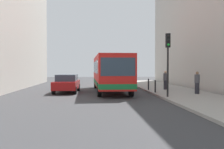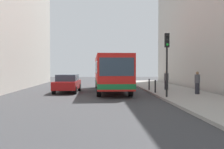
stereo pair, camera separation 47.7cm
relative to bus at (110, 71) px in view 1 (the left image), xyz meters
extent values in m
plane|color=#38383A|center=(-0.19, -3.42, -1.73)|extent=(80.00, 80.00, 0.00)
cube|color=#9E9991|center=(5.21, -3.42, -1.65)|extent=(4.40, 40.00, 0.15)
cube|color=red|center=(0.00, -0.11, 0.02)|extent=(2.78, 11.06, 2.50)
cube|color=#197238|center=(0.00, -0.11, -0.93)|extent=(2.80, 11.08, 0.36)
cube|color=#2D3D4C|center=(0.14, -5.58, 0.37)|extent=(2.26, 0.12, 1.20)
cube|color=#2D3D4C|center=(-0.01, 0.39, 0.37)|extent=(2.76, 9.46, 1.00)
cylinder|color=black|center=(1.23, -3.98, -1.23)|extent=(0.31, 1.01, 1.00)
cylinder|color=black|center=(-1.03, -4.03, -1.23)|extent=(0.31, 1.01, 1.00)
cylinder|color=black|center=(1.03, 3.82, -1.23)|extent=(0.31, 1.01, 1.00)
cylinder|color=black|center=(-1.23, 3.76, -1.23)|extent=(0.31, 1.01, 1.00)
cube|color=maroon|center=(-3.62, -0.67, -1.09)|extent=(1.94, 4.46, 0.64)
cube|color=#2D3D4C|center=(-3.61, -0.52, -0.51)|extent=(1.68, 2.51, 0.52)
cylinder|color=black|center=(-2.85, -2.19, -1.41)|extent=(0.24, 0.65, 0.64)
cylinder|color=black|center=(-4.49, -2.14, -1.41)|extent=(0.24, 0.65, 0.64)
cylinder|color=black|center=(-2.75, 0.81, -1.41)|extent=(0.24, 0.65, 0.64)
cylinder|color=black|center=(-4.39, 0.86, -1.41)|extent=(0.24, 0.65, 0.64)
cylinder|color=black|center=(3.36, -5.78, 0.02)|extent=(0.12, 0.12, 3.20)
cube|color=black|center=(3.36, -5.78, 2.07)|extent=(0.28, 0.24, 0.90)
sphere|color=black|center=(3.36, -5.91, 2.35)|extent=(0.16, 0.16, 0.16)
sphere|color=black|center=(3.36, -5.91, 2.07)|extent=(0.16, 0.16, 0.16)
sphere|color=green|center=(3.36, -5.91, 1.79)|extent=(0.16, 0.16, 0.16)
cylinder|color=black|center=(3.26, -2.77, -1.10)|extent=(0.11, 0.11, 0.95)
cylinder|color=black|center=(3.26, -0.29, -1.10)|extent=(0.11, 0.11, 0.95)
cylinder|color=#26262D|center=(6.05, -3.97, -1.18)|extent=(0.32, 0.32, 0.79)
cylinder|color=#4C4C51|center=(6.05, -3.97, -0.48)|extent=(0.38, 0.38, 0.61)
sphere|color=#8C6647|center=(6.05, -3.97, -0.07)|extent=(0.22, 0.22, 0.22)
cylinder|color=#26262D|center=(4.82, -0.02, -1.18)|extent=(0.32, 0.32, 0.79)
cylinder|color=#4C4C51|center=(4.82, -0.02, -0.48)|extent=(0.38, 0.38, 0.61)
sphere|color=tan|center=(4.82, -0.02, -0.06)|extent=(0.22, 0.22, 0.22)
camera|label=1|loc=(-1.46, -22.59, 0.31)|focal=42.45mm
camera|label=2|loc=(-0.98, -22.62, 0.31)|focal=42.45mm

